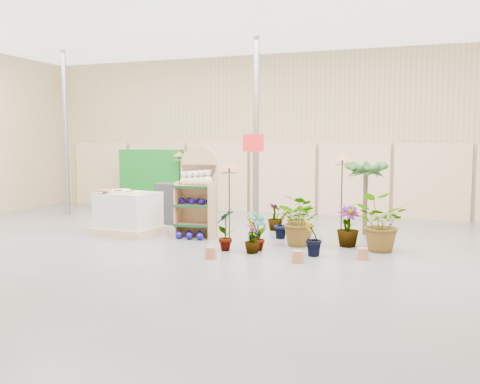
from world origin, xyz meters
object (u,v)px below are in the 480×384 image
Objects in this scene: bird_table_front at (229,167)px; potted_plant_2 at (301,220)px; display_shelf at (198,195)px; pallet_stack at (128,213)px.

bird_table_front reaches higher than potted_plant_2.
display_shelf is 2.39m from potted_plant_2.
display_shelf is 1.94× the size of potted_plant_2.
pallet_stack is at bearing -173.49° from display_shelf.
potted_plant_2 is (2.34, -0.33, -0.39)m from display_shelf.
pallet_stack is at bearing 171.65° from bird_table_front.
display_shelf is 1.37× the size of pallet_stack.
potted_plant_2 is at bearing 13.75° from bird_table_front.
pallet_stack is at bearing 179.48° from potted_plant_2.
display_shelf reaches higher than potted_plant_2.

